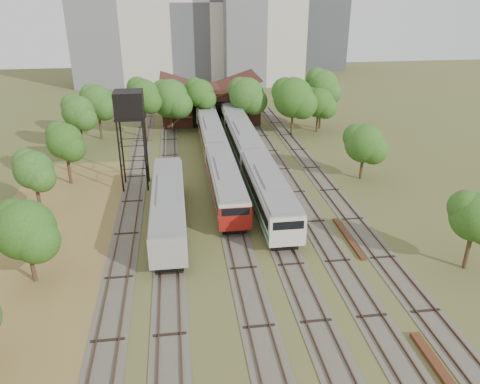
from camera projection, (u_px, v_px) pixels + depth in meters
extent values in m
plane|color=#475123|center=(300.00, 358.00, 29.06)|extent=(240.00, 240.00, 0.00)
cube|color=brown|center=(31.00, 303.00, 34.05)|extent=(14.00, 60.00, 0.04)
cube|color=#4C473D|center=(132.00, 201.00, 50.22)|extent=(2.60, 80.00, 0.06)
cube|color=#472D1E|center=(125.00, 201.00, 50.09)|extent=(0.08, 80.00, 0.14)
cube|color=#472D1E|center=(139.00, 200.00, 50.27)|extent=(0.08, 80.00, 0.14)
cube|color=#4C473D|center=(170.00, 199.00, 50.72)|extent=(2.60, 80.00, 0.06)
cube|color=#472D1E|center=(163.00, 199.00, 50.59)|extent=(0.08, 80.00, 0.14)
cube|color=#472D1E|center=(176.00, 198.00, 50.77)|extent=(0.08, 80.00, 0.14)
cube|color=#4C473D|center=(224.00, 196.00, 51.47)|extent=(2.60, 80.00, 0.06)
cube|color=#472D1E|center=(218.00, 196.00, 51.35)|extent=(0.08, 80.00, 0.14)
cube|color=#472D1E|center=(231.00, 195.00, 51.53)|extent=(0.08, 80.00, 0.14)
cube|color=#4C473D|center=(260.00, 194.00, 51.98)|extent=(2.60, 80.00, 0.06)
cube|color=#472D1E|center=(254.00, 194.00, 51.85)|extent=(0.08, 80.00, 0.14)
cube|color=#472D1E|center=(267.00, 193.00, 52.03)|extent=(0.08, 80.00, 0.14)
cube|color=#4C473D|center=(295.00, 192.00, 52.48)|extent=(2.60, 80.00, 0.06)
cube|color=#472D1E|center=(289.00, 192.00, 52.35)|extent=(0.08, 80.00, 0.14)
cube|color=#472D1E|center=(302.00, 191.00, 52.54)|extent=(0.08, 80.00, 0.14)
cube|color=#4C473D|center=(330.00, 190.00, 52.98)|extent=(2.60, 80.00, 0.06)
cube|color=#472D1E|center=(324.00, 190.00, 52.86)|extent=(0.08, 80.00, 0.14)
cube|color=#472D1E|center=(336.00, 189.00, 53.04)|extent=(0.08, 80.00, 0.14)
cube|color=black|center=(225.00, 197.00, 50.41)|extent=(2.26, 15.64, 0.82)
cube|color=beige|center=(225.00, 182.00, 49.73)|extent=(2.98, 17.00, 2.57)
cube|color=black|center=(225.00, 179.00, 49.61)|extent=(3.04, 15.64, 0.87)
cube|color=slate|center=(225.00, 169.00, 49.14)|extent=(2.74, 16.66, 0.37)
cube|color=maroon|center=(225.00, 188.00, 50.02)|extent=(3.04, 16.66, 0.46)
cube|color=maroon|center=(235.00, 219.00, 42.12)|extent=(3.02, 0.25, 2.31)
cube|color=black|center=(212.00, 146.00, 66.29)|extent=(2.26, 15.64, 0.82)
cube|color=beige|center=(212.00, 135.00, 65.60)|extent=(2.98, 17.00, 2.57)
cube|color=black|center=(212.00, 133.00, 65.48)|extent=(3.04, 15.64, 0.87)
cube|color=slate|center=(211.00, 125.00, 65.01)|extent=(2.74, 16.66, 0.37)
cube|color=maroon|center=(212.00, 140.00, 65.89)|extent=(3.04, 16.66, 0.46)
cube|color=black|center=(268.00, 208.00, 47.73)|extent=(2.39, 15.64, 0.87)
cube|color=beige|center=(268.00, 192.00, 47.01)|extent=(3.15, 17.00, 2.71)
cube|color=black|center=(269.00, 189.00, 46.88)|extent=(3.21, 15.64, 0.92)
cube|color=slate|center=(269.00, 178.00, 46.39)|extent=(2.90, 16.66, 0.39)
cube|color=#1B6E31|center=(268.00, 199.00, 47.32)|extent=(3.21, 16.66, 0.49)
cube|color=beige|center=(288.00, 233.00, 39.40)|extent=(3.19, 0.25, 2.44)
cube|color=black|center=(243.00, 153.00, 63.61)|extent=(2.39, 15.64, 0.87)
cube|color=beige|center=(243.00, 140.00, 62.89)|extent=(3.15, 17.00, 2.71)
cube|color=black|center=(243.00, 138.00, 62.75)|extent=(3.21, 15.64, 0.92)
cube|color=slate|center=(243.00, 129.00, 62.26)|extent=(2.90, 16.66, 0.39)
cube|color=#1B6E31|center=(243.00, 146.00, 63.19)|extent=(3.21, 16.66, 0.49)
cube|color=black|center=(229.00, 120.00, 79.48)|extent=(2.39, 15.64, 0.87)
cube|color=beige|center=(229.00, 110.00, 78.76)|extent=(3.15, 17.00, 2.71)
cube|color=black|center=(228.00, 108.00, 78.63)|extent=(3.21, 15.64, 0.92)
cube|color=slate|center=(228.00, 100.00, 78.13)|extent=(2.90, 16.66, 0.39)
cube|color=#1B6E31|center=(229.00, 114.00, 79.06)|extent=(3.21, 16.66, 0.49)
cube|color=black|center=(203.00, 114.00, 83.06)|extent=(2.39, 14.72, 0.87)
cube|color=beige|center=(203.00, 104.00, 82.34)|extent=(3.14, 16.00, 2.71)
cube|color=black|center=(203.00, 102.00, 82.21)|extent=(3.20, 14.72, 0.92)
cube|color=slate|center=(203.00, 95.00, 81.71)|extent=(2.89, 15.68, 0.39)
cube|color=#1B6E31|center=(203.00, 108.00, 82.64)|extent=(3.20, 15.68, 0.49)
cube|color=beige|center=(206.00, 116.00, 75.18)|extent=(3.18, 0.25, 2.44)
cube|color=black|center=(169.00, 222.00, 45.00)|extent=(2.32, 16.56, 0.84)
cube|color=gray|center=(168.00, 205.00, 44.30)|extent=(3.06, 18.00, 2.64)
cube|color=black|center=(168.00, 202.00, 44.18)|extent=(3.12, 16.56, 0.90)
cube|color=slate|center=(167.00, 191.00, 43.70)|extent=(2.81, 17.64, 0.38)
cylinder|color=black|center=(120.00, 158.00, 51.04)|extent=(0.20, 0.20, 8.09)
cylinder|color=black|center=(145.00, 157.00, 51.39)|extent=(0.20, 0.20, 8.09)
cylinder|color=black|center=(122.00, 150.00, 53.52)|extent=(0.20, 0.20, 8.09)
cylinder|color=black|center=(147.00, 149.00, 53.86)|extent=(0.20, 0.20, 8.09)
cube|color=black|center=(130.00, 117.00, 50.79)|extent=(3.18, 3.18, 0.20)
cube|color=black|center=(129.00, 104.00, 50.20)|extent=(3.03, 3.03, 2.73)
cube|color=#572C18|center=(348.00, 238.00, 42.74)|extent=(0.47, 7.52, 0.24)
cube|color=#3C1D16|center=(210.00, 104.00, 80.44)|extent=(16.00, 11.00, 5.50)
cube|color=#3C1D16|center=(185.00, 85.00, 78.59)|extent=(8.45, 11.55, 2.96)
cube|color=#3C1D16|center=(232.00, 83.00, 79.59)|extent=(8.45, 11.55, 2.96)
cube|color=black|center=(212.00, 115.00, 75.71)|extent=(6.40, 0.15, 4.12)
cylinder|color=#382616|center=(32.00, 261.00, 35.96)|extent=(0.36, 0.36, 3.57)
sphere|color=#264B14|center=(25.00, 230.00, 34.85)|extent=(4.55, 4.55, 4.55)
cylinder|color=#382616|center=(38.00, 197.00, 46.87)|extent=(0.36, 0.36, 3.74)
sphere|color=#264B14|center=(33.00, 170.00, 45.71)|extent=(3.81, 3.81, 3.81)
cylinder|color=#382616|center=(69.00, 167.00, 54.05)|extent=(0.36, 0.36, 4.08)
sphere|color=#264B14|center=(65.00, 141.00, 52.78)|extent=(4.05, 4.05, 4.05)
cylinder|color=#382616|center=(82.00, 137.00, 64.34)|extent=(0.36, 0.36, 4.50)
sphere|color=#264B14|center=(78.00, 112.00, 62.94)|extent=(4.35, 4.35, 4.35)
cylinder|color=#382616|center=(100.00, 125.00, 70.07)|extent=(0.36, 0.36, 4.47)
sphere|color=#264B14|center=(97.00, 102.00, 68.68)|extent=(4.87, 4.87, 4.87)
cylinder|color=#382616|center=(146.00, 121.00, 70.37)|extent=(0.36, 0.36, 5.19)
sphere|color=#264B14|center=(143.00, 95.00, 68.76)|extent=(4.64, 4.64, 4.64)
cylinder|color=#382616|center=(172.00, 119.00, 73.99)|extent=(0.36, 0.36, 4.10)
sphere|color=#264B14|center=(170.00, 99.00, 72.71)|extent=(5.99, 5.99, 5.99)
cylinder|color=#382616|center=(201.00, 116.00, 74.57)|extent=(0.36, 0.36, 4.65)
sphere|color=#264B14|center=(200.00, 93.00, 73.12)|extent=(4.37, 4.37, 4.37)
cylinder|color=#382616|center=(247.00, 117.00, 74.60)|extent=(0.36, 0.36, 4.40)
sphere|color=#264B14|center=(247.00, 95.00, 73.23)|extent=(5.52, 5.52, 5.52)
cylinder|color=#382616|center=(292.00, 120.00, 72.30)|extent=(0.36, 0.36, 4.53)
sphere|color=#264B14|center=(293.00, 98.00, 70.90)|extent=(6.10, 6.10, 6.10)
cylinder|color=#382616|center=(321.00, 112.00, 75.17)|extent=(0.36, 0.36, 5.44)
sphere|color=#264B14|center=(322.00, 86.00, 73.48)|extent=(4.94, 4.94, 4.94)
cylinder|color=#382616|center=(468.00, 248.00, 37.64)|extent=(0.36, 0.36, 3.67)
sphere|color=#264B14|center=(475.00, 217.00, 36.50)|extent=(3.91, 3.91, 3.91)
cylinder|color=#382616|center=(362.00, 165.00, 55.59)|extent=(0.36, 0.36, 3.49)
sphere|color=#264B14|center=(364.00, 143.00, 54.51)|extent=(4.55, 4.55, 4.55)
cylinder|color=#382616|center=(317.00, 120.00, 73.83)|extent=(0.36, 0.36, 3.72)
sphere|color=#264B14|center=(319.00, 102.00, 72.68)|extent=(4.76, 4.76, 4.76)
cube|color=beige|center=(207.00, 1.00, 112.78)|extent=(20.00, 18.00, 36.00)
cube|color=#3D4145|center=(322.00, 16.00, 127.48)|extent=(12.00, 12.00, 28.00)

